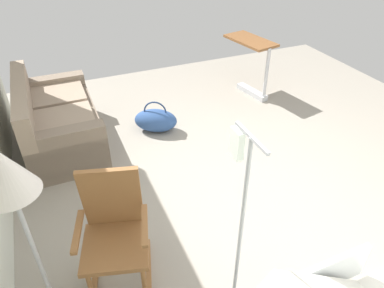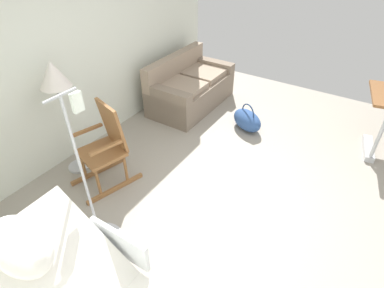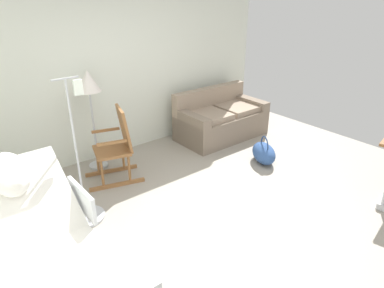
{
  "view_description": "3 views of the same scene",
  "coord_description": "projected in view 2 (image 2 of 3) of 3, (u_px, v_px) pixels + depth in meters",
  "views": [
    {
      "loc": [
        -2.43,
        1.68,
        2.57
      ],
      "look_at": [
        0.13,
        0.59,
        0.63
      ],
      "focal_mm": 33.38,
      "sensor_mm": 36.0,
      "label": 1
    },
    {
      "loc": [
        -2.43,
        -0.92,
        2.68
      ],
      "look_at": [
        -0.1,
        0.57,
        0.64
      ],
      "focal_mm": 28.46,
      "sensor_mm": 36.0,
      "label": 2
    },
    {
      "loc": [
        -2.43,
        -2.51,
        2.5
      ],
      "look_at": [
        -0.08,
        0.42,
        0.79
      ],
      "focal_mm": 32.17,
      "sensor_mm": 36.0,
      "label": 3
    }
  ],
  "objects": [
    {
      "name": "floor_lamp",
      "position": [
        55.0,
        83.0,
        3.36
      ],
      "size": [
        0.34,
        0.34,
        1.48
      ],
      "color": "#B2B5BA",
      "rests_on": "ground"
    },
    {
      "name": "overbed_table",
      "position": [
        380.0,
        117.0,
        4.12
      ],
      "size": [
        0.87,
        0.54,
        0.84
      ],
      "color": "#B2B5BA",
      "rests_on": "ground"
    },
    {
      "name": "rocking_chair",
      "position": [
        106.0,
        147.0,
        3.62
      ],
      "size": [
        0.86,
        0.66,
        1.05
      ],
      "color": "brown",
      "rests_on": "ground"
    },
    {
      "name": "back_wall",
      "position": [
        77.0,
        50.0,
        3.87
      ],
      "size": [
        5.66,
        0.1,
        2.7
      ],
      "primitive_type": "cube",
      "color": "silver",
      "rests_on": "ground"
    },
    {
      "name": "iv_pole",
      "position": [
        98.0,
        225.0,
        3.0
      ],
      "size": [
        0.44,
        0.44,
        1.69
      ],
      "color": "#B2B5BA",
      "rests_on": "ground"
    },
    {
      "name": "couch",
      "position": [
        190.0,
        89.0,
        5.31
      ],
      "size": [
        1.6,
        0.85,
        0.85
      ],
      "color": "#7D6C5C",
      "rests_on": "ground"
    },
    {
      "name": "ground_plane",
      "position": [
        237.0,
        198.0,
        3.63
      ],
      "size": [
        6.82,
        6.82,
        0.0
      ],
      "primitive_type": "plane",
      "color": "gray"
    },
    {
      "name": "duffel_bag",
      "position": [
        247.0,
        120.0,
        4.76
      ],
      "size": [
        0.55,
        0.64,
        0.43
      ],
      "color": "#2D4C84",
      "rests_on": "ground"
    }
  ]
}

